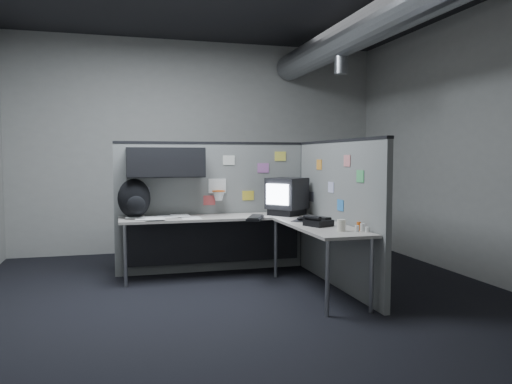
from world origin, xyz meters
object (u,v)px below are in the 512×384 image
object	(u,v)px
desk	(243,228)
backpack	(134,199)
phone	(318,222)
monitor	(287,196)
keyboard	(255,218)

from	to	relation	value
desk	backpack	distance (m)	1.31
desk	phone	xyz separation A→B (m)	(0.59, -0.82, 0.16)
monitor	backpack	xyz separation A→B (m)	(-1.82, 0.16, -0.01)
desk	phone	world-z (taller)	phone
monitor	backpack	distance (m)	1.82
phone	backpack	xyz separation A→B (m)	(-1.80, 1.18, 0.18)
desk	monitor	bearing A→B (deg)	18.67
monitor	keyboard	distance (m)	0.63
keyboard	phone	size ratio (longest dim) A/B	1.47
keyboard	phone	distance (m)	0.85
desk	monitor	size ratio (longest dim) A/B	4.13
backpack	keyboard	bearing A→B (deg)	-6.66
desk	keyboard	distance (m)	0.21
desk	monitor	xyz separation A→B (m)	(0.60, 0.20, 0.35)
desk	backpack	xyz separation A→B (m)	(-1.21, 0.36, 0.34)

